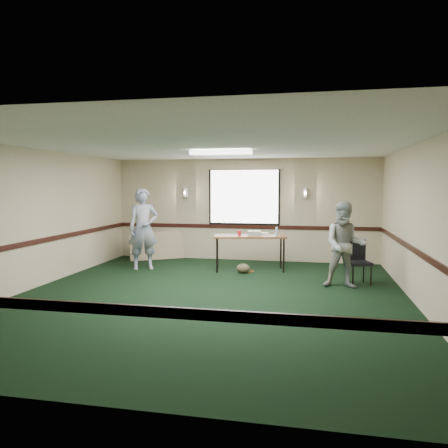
% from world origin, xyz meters
% --- Properties ---
extents(ground, '(8.00, 8.00, 0.00)m').
position_xyz_m(ground, '(0.00, 0.00, 0.00)').
color(ground, black).
rests_on(ground, ground).
extents(room_shell, '(8.00, 8.02, 8.00)m').
position_xyz_m(room_shell, '(0.00, 2.12, 1.58)').
color(room_shell, tan).
rests_on(room_shell, ground).
extents(folding_table, '(1.76, 0.97, 0.83)m').
position_xyz_m(folding_table, '(0.36, 2.57, 0.77)').
color(folding_table, '#5B2E1A').
rests_on(folding_table, ground).
extents(projector, '(0.33, 0.29, 0.10)m').
position_xyz_m(projector, '(0.46, 2.63, 0.88)').
color(projector, '#9999A1').
rests_on(projector, folding_table).
extents(game_console, '(0.23, 0.21, 0.05)m').
position_xyz_m(game_console, '(0.66, 2.82, 0.85)').
color(game_console, white).
rests_on(game_console, folding_table).
extents(red_cup, '(0.08, 0.08, 0.12)m').
position_xyz_m(red_cup, '(0.12, 2.49, 0.89)').
color(red_cup, red).
rests_on(red_cup, folding_table).
extents(water_bottle, '(0.06, 0.06, 0.20)m').
position_xyz_m(water_bottle, '(0.98, 2.59, 0.93)').
color(water_bottle, '#81BAD4').
rests_on(water_bottle, folding_table).
extents(duffel_bag, '(0.35, 0.29, 0.22)m').
position_xyz_m(duffel_bag, '(0.26, 2.23, 0.11)').
color(duffel_bag, '#4B412A').
rests_on(duffel_bag, ground).
extents(cable_coil, '(0.34, 0.34, 0.02)m').
position_xyz_m(cable_coil, '(0.32, 2.44, 0.01)').
color(cable_coil, '#BB4917').
rests_on(cable_coil, ground).
extents(folded_table, '(1.35, 0.97, 0.75)m').
position_xyz_m(folded_table, '(-2.31, 3.60, 0.37)').
color(folded_table, '#9F8962').
rests_on(folded_table, ground).
extents(conference_chair, '(0.54, 0.56, 0.89)m').
position_xyz_m(conference_chair, '(2.69, 1.65, 0.52)').
color(conference_chair, black).
rests_on(conference_chair, ground).
extents(person_left, '(0.84, 0.74, 1.93)m').
position_xyz_m(person_left, '(-2.16, 2.26, 0.97)').
color(person_left, '#46609C').
rests_on(person_left, ground).
extents(person_right, '(0.83, 0.65, 1.68)m').
position_xyz_m(person_right, '(2.42, 1.21, 0.84)').
color(person_right, '#799FBD').
rests_on(person_right, ground).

